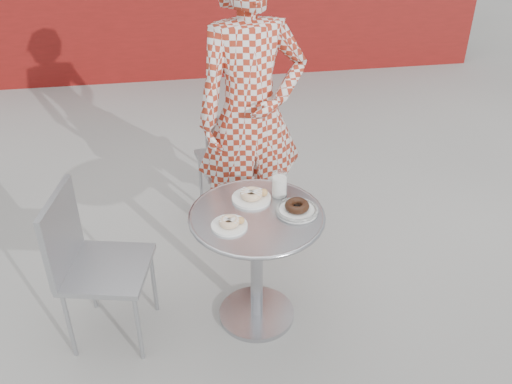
{
  "coord_description": "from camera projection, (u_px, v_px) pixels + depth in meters",
  "views": [
    {
      "loc": [
        -0.31,
        -2.24,
        2.29
      ],
      "look_at": [
        0.06,
        0.11,
        0.75
      ],
      "focal_mm": 40.0,
      "sensor_mm": 36.0,
      "label": 1
    }
  ],
  "objects": [
    {
      "name": "ground",
      "position": [
        249.0,
        318.0,
        3.14
      ],
      "size": [
        60.0,
        60.0,
        0.0
      ],
      "primitive_type": "plane",
      "color": "#A8A5A0",
      "rests_on": "ground"
    },
    {
      "name": "chair_left",
      "position": [
        109.0,
        294.0,
        2.92
      ],
      "size": [
        0.49,
        0.48,
        0.85
      ],
      "rotation": [
        0.0,
        0.0,
        1.35
      ],
      "color": "#A3A5AB",
      "rests_on": "ground"
    },
    {
      "name": "bistro_table",
      "position": [
        257.0,
        241.0,
        2.88
      ],
      "size": [
        0.68,
        0.68,
        0.69
      ],
      "rotation": [
        0.0,
        0.0,
        0.26
      ],
      "color": "#BABABF",
      "rests_on": "ground"
    },
    {
      "name": "plate_far",
      "position": [
        252.0,
        196.0,
        2.89
      ],
      "size": [
        0.2,
        0.2,
        0.05
      ],
      "rotation": [
        0.0,
        0.0,
        -0.31
      ],
      "color": "white",
      "rests_on": "bistro_table"
    },
    {
      "name": "milk_cup",
      "position": [
        279.0,
        186.0,
        2.9
      ],
      "size": [
        0.08,
        0.08,
        0.13
      ],
      "rotation": [
        0.0,
        0.0,
        -0.38
      ],
      "color": "white",
      "rests_on": "bistro_table"
    },
    {
      "name": "seated_person",
      "position": [
        251.0,
        115.0,
        3.27
      ],
      "size": [
        0.71,
        0.52,
        1.78
      ],
      "primitive_type": "imported",
      "rotation": [
        0.0,
        0.0,
        0.15
      ],
      "color": "maroon",
      "rests_on": "ground"
    },
    {
      "name": "plate_near",
      "position": [
        230.0,
        223.0,
        2.7
      ],
      "size": [
        0.17,
        0.17,
        0.05
      ],
      "rotation": [
        0.0,
        0.0,
        -0.33
      ],
      "color": "white",
      "rests_on": "bistro_table"
    },
    {
      "name": "chair_far",
      "position": [
        232.0,
        185.0,
        3.81
      ],
      "size": [
        0.47,
        0.47,
        0.86
      ],
      "rotation": [
        0.0,
        0.0,
        3.3
      ],
      "color": "#A3A5AB",
      "rests_on": "ground"
    },
    {
      "name": "plate_checker",
      "position": [
        297.0,
        209.0,
        2.8
      ],
      "size": [
        0.21,
        0.21,
        0.05
      ],
      "rotation": [
        0.0,
        0.0,
        -0.01
      ],
      "color": "white",
      "rests_on": "bistro_table"
    }
  ]
}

